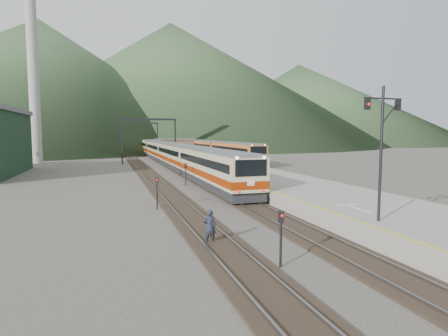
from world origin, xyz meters
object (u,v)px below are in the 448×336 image
object	(u,v)px
second_train	(218,149)
worker	(210,227)
main_train	(167,152)
signal_mast	(382,139)

from	to	relation	value
second_train	worker	size ratio (longest dim) A/B	24.97
main_train	second_train	distance (m)	13.43
second_train	worker	xyz separation A→B (m)	(-16.78, -55.54, -1.28)
second_train	signal_mast	xyz separation A→B (m)	(-8.65, -57.48, 2.90)
main_train	worker	size ratio (longest dim) A/B	47.79
worker	second_train	bearing A→B (deg)	-96.75
signal_mast	worker	bearing A→B (deg)	166.53
worker	signal_mast	bearing A→B (deg)	176.60
main_train	second_train	size ratio (longest dim) A/B	1.91
main_train	worker	world-z (taller)	main_train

